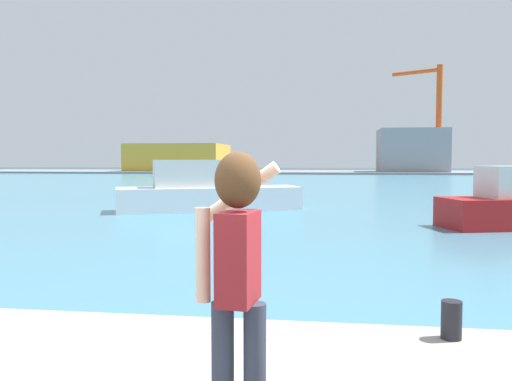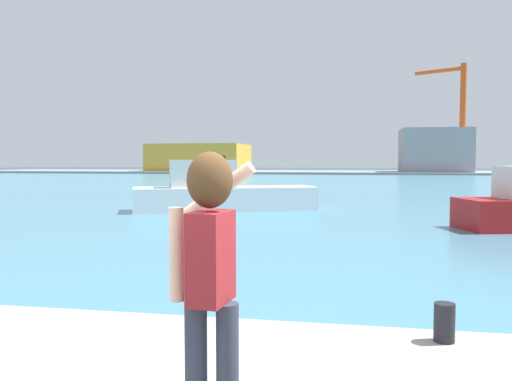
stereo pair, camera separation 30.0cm
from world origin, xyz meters
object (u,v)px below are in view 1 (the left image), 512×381
Objects in this scene: port_crane at (434,110)px; person_photographer at (237,263)px; warehouse_left at (179,158)px; boat_moored at (204,193)px; harbor_bollard at (451,320)px; warehouse_right at (412,150)px.

person_photographer is at bearing -101.88° from port_crane.
person_photographer is 0.10× the size of warehouse_left.
warehouse_left is (-27.63, 92.50, 1.14)m from person_photographer.
port_crane is at bearing 48.08° from boat_moored.
boat_moored is 0.48× the size of port_crane.
port_crane is (46.29, -3.82, 8.10)m from warehouse_left.
harbor_bollard is 95.22m from warehouse_left.
boat_moored is 0.50× the size of warehouse_left.
warehouse_right is (42.81, -2.53, 1.20)m from warehouse_left.
port_crane reaches higher than person_photographer.
port_crane is at bearing -4.72° from warehouse_left.
harbor_bollard is at bearing -98.70° from warehouse_right.
harbor_bollard is (1.71, 1.94, -0.88)m from person_photographer.
warehouse_left is at bearing 107.95° from harbor_bollard.
warehouse_right is at bearing -3.39° from warehouse_left.
person_photographer is 2.73m from harbor_bollard.
person_photographer is 91.27m from warehouse_right.
warehouse_left is at bearing 175.28° from port_crane.
boat_moored is at bearing 21.19° from person_photographer.
port_crane reaches higher than harbor_bollard.
person_photographer is at bearing -99.58° from warehouse_right.
port_crane is at bearing 78.95° from harbor_bollard.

